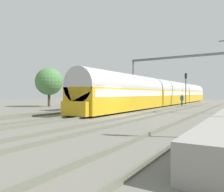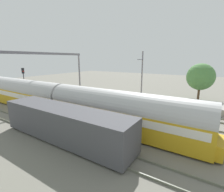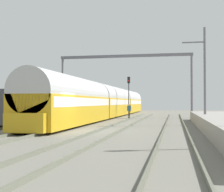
# 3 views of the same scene
# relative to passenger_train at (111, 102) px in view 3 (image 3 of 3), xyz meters

# --- Properties ---
(ground) EXTENTS (120.00, 120.00, 0.00)m
(ground) POSITION_rel_passenger_train_xyz_m (2.06, -21.32, -1.97)
(ground) COLOR slate
(track_west) EXTENTS (1.52, 60.00, 0.16)m
(track_west) POSITION_rel_passenger_train_xyz_m (-0.00, -21.32, -1.89)
(track_west) COLOR #626554
(track_west) RESTS_ON ground
(track_east) EXTENTS (1.52, 60.00, 0.16)m
(track_east) POSITION_rel_passenger_train_xyz_m (4.11, -21.32, -1.89)
(track_east) COLOR #626554
(track_east) RESTS_ON ground
(track_far_east) EXTENTS (1.52, 60.00, 0.16)m
(track_far_east) POSITION_rel_passenger_train_xyz_m (8.22, -21.32, -1.89)
(track_far_east) COLOR #626554
(track_far_east) RESTS_ON ground
(passenger_train) EXTENTS (2.93, 49.20, 3.82)m
(passenger_train) POSITION_rel_passenger_train_xyz_m (0.00, 0.00, 0.00)
(passenger_train) COLOR gold
(passenger_train) RESTS_ON ground
(freight_car) EXTENTS (2.80, 13.00, 2.70)m
(freight_car) POSITION_rel_passenger_train_xyz_m (-4.11, -13.21, -0.50)
(freight_car) COLOR #47474C
(freight_car) RESTS_ON ground
(person_crossing) EXTENTS (0.43, 0.30, 1.73)m
(person_crossing) POSITION_rel_passenger_train_xyz_m (2.95, -3.96, -0.94)
(person_crossing) COLOR #2D2D2D
(person_crossing) RESTS_ON ground
(railway_signal_far) EXTENTS (0.36, 0.30, 5.44)m
(railway_signal_far) POSITION_rel_passenger_train_xyz_m (1.92, 3.07, 1.48)
(railway_signal_far) COLOR #2D2D33
(railway_signal_far) RESTS_ON ground
(catenary_gantry) EXTENTS (16.73, 0.28, 7.86)m
(catenary_gantry) POSITION_rel_passenger_train_xyz_m (2.06, -1.53, 3.94)
(catenary_gantry) COLOR slate
(catenary_gantry) RESTS_ON ground
(catenary_pole_east_mid) EXTENTS (1.90, 0.20, 8.00)m
(catenary_pole_east_mid) POSITION_rel_passenger_train_xyz_m (10.57, -14.13, 2.18)
(catenary_pole_east_mid) COLOR slate
(catenary_pole_east_mid) RESTS_ON ground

